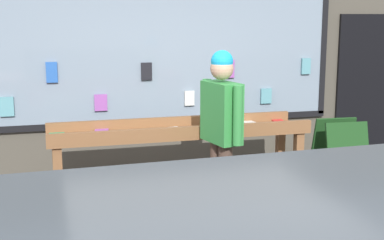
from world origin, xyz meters
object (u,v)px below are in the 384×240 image
object	(u,v)px
sandwich_board_sign	(339,156)
display_table_main	(179,138)
small_dog	(176,203)
person_browsing	(221,123)

from	to	relation	value
sandwich_board_sign	display_table_main	bearing A→B (deg)	-177.87
small_dog	sandwich_board_sign	bearing A→B (deg)	-51.09
person_browsing	small_dog	world-z (taller)	person_browsing
person_browsing	sandwich_board_sign	bearing A→B (deg)	-84.72
display_table_main	sandwich_board_sign	size ratio (longest dim) A/B	3.21
display_table_main	small_dog	size ratio (longest dim) A/B	4.77
small_dog	sandwich_board_sign	size ratio (longest dim) A/B	0.67
person_browsing	sandwich_board_sign	xyz separation A→B (m)	(1.64, 0.52, -0.58)
person_browsing	small_dog	size ratio (longest dim) A/B	2.97
sandwich_board_sign	person_browsing	bearing A→B (deg)	-158.19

